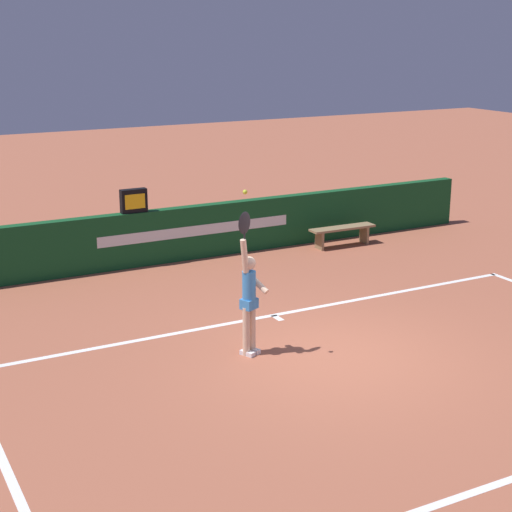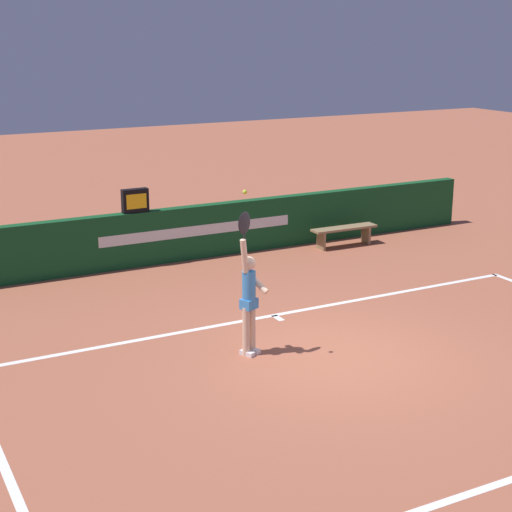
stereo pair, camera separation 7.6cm
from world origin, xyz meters
TOP-DOWN VIEW (x-y plane):
  - ground_plane at (0.00, 0.00)m, footprint 60.00×60.00m
  - court_lines at (0.00, -0.89)m, footprint 10.62×6.08m
  - back_wall at (0.00, 6.13)m, footprint 14.93×0.26m
  - speed_display at (-1.11, 6.12)m, footprint 0.56×0.18m
  - tennis_player at (-1.19, 0.72)m, footprint 0.49×0.45m
  - tennis_ball at (-1.34, 0.53)m, footprint 0.07×0.07m
  - courtside_bench_near at (3.72, 5.42)m, footprint 1.64×0.39m

SIDE VIEW (x-z plane):
  - ground_plane at x=0.00m, z-range 0.00..0.00m
  - court_lines at x=0.00m, z-range 0.00..0.00m
  - courtside_bench_near at x=3.72m, z-range 0.13..0.59m
  - back_wall at x=0.00m, z-range 0.00..1.18m
  - tennis_player at x=-1.19m, z-range -0.21..2.10m
  - speed_display at x=-1.11m, z-range 1.18..1.68m
  - tennis_ball at x=-1.34m, z-range 2.60..2.67m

